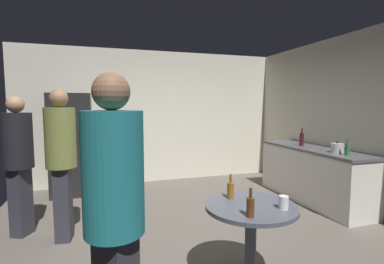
{
  "coord_description": "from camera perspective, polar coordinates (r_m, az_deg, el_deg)",
  "views": [
    {
      "loc": [
        -1.04,
        -3.25,
        1.6
      ],
      "look_at": [
        0.18,
        0.59,
        1.21
      ],
      "focal_mm": 26.59,
      "sensor_mm": 36.0,
      "label": 1
    }
  ],
  "objects": [
    {
      "name": "ground_plane",
      "position": [
        3.79,
        0.12,
        -20.32
      ],
      "size": [
        5.2,
        5.2,
        0.1
      ],
      "primitive_type": "cube",
      "color": "#5B544C"
    },
    {
      "name": "wall_back",
      "position": [
        5.98,
        -7.6,
        3.0
      ],
      "size": [
        5.32,
        0.06,
        2.7
      ],
      "primitive_type": "cube",
      "color": "beige",
      "rests_on": "ground_plane"
    },
    {
      "name": "wall_side_right",
      "position": [
        4.91,
        30.79,
        1.77
      ],
      "size": [
        0.06,
        5.2,
        2.7
      ],
      "primitive_type": "cube",
      "color": "beige",
      "rests_on": "ground_plane"
    },
    {
      "name": "refrigerator",
      "position": [
        5.52,
        -23.03,
        -2.27
      ],
      "size": [
        0.7,
        0.68,
        1.8
      ],
      "color": "black",
      "rests_on": "ground_plane"
    },
    {
      "name": "kitchen_counter",
      "position": [
        5.19,
        23.03,
        -7.78
      ],
      "size": [
        0.64,
        2.12,
        0.9
      ],
      "color": "beige",
      "rests_on": "ground_plane"
    },
    {
      "name": "kettle",
      "position": [
        4.67,
        27.14,
        -2.88
      ],
      "size": [
        0.24,
        0.17,
        0.18
      ],
      "color": "#B2B2B7",
      "rests_on": "kitchen_counter"
    },
    {
      "name": "wine_bottle_on_counter",
      "position": [
        5.21,
        21.15,
        -1.32
      ],
      "size": [
        0.08,
        0.08,
        0.31
      ],
      "color": "#3F141E",
      "rests_on": "kitchen_counter"
    },
    {
      "name": "beer_bottle_on_counter",
      "position": [
        4.52,
        28.7,
        -3.06
      ],
      "size": [
        0.06,
        0.06,
        0.23
      ],
      "color": "#26662D",
      "rests_on": "kitchen_counter"
    },
    {
      "name": "foreground_table",
      "position": [
        2.63,
        11.74,
        -16.27
      ],
      "size": [
        0.8,
        0.8,
        0.73
      ],
      "color": "#4C515B",
      "rests_on": "ground_plane"
    },
    {
      "name": "beer_bottle_amber",
      "position": [
        2.7,
        7.74,
        -11.41
      ],
      "size": [
        0.06,
        0.06,
        0.23
      ],
      "color": "#8C5919",
      "rests_on": "foreground_table"
    },
    {
      "name": "beer_bottle_brown",
      "position": [
        2.31,
        11.64,
        -14.4
      ],
      "size": [
        0.06,
        0.06,
        0.23
      ],
      "color": "#593314",
      "rests_on": "foreground_table"
    },
    {
      "name": "plastic_cup_white",
      "position": [
        2.55,
        17.9,
        -13.3
      ],
      "size": [
        0.08,
        0.08,
        0.11
      ],
      "primitive_type": "cylinder",
      "color": "white",
      "rests_on": "foreground_table"
    },
    {
      "name": "person_in_olive_shirt",
      "position": [
        3.63,
        -24.78,
        -3.82
      ],
      "size": [
        0.38,
        0.38,
        1.78
      ],
      "rotation": [
        0.0,
        0.0,
        -0.11
      ],
      "color": "#2D2D38",
      "rests_on": "ground_plane"
    },
    {
      "name": "person_in_teal_shirt",
      "position": [
        1.71,
        -15.35,
        -13.7
      ],
      "size": [
        0.48,
        0.48,
        1.78
      ],
      "rotation": [
        0.0,
        0.0,
        0.69
      ],
      "color": "#2D2D38",
      "rests_on": "ground_plane"
    },
    {
      "name": "person_in_black_shirt",
      "position": [
        4.02,
        -31.5,
        -3.94
      ],
      "size": [
        0.46,
        0.46,
        1.71
      ],
      "rotation": [
        0.0,
        0.0,
        -0.48
      ],
      "color": "#2D2D38",
      "rests_on": "ground_plane"
    }
  ]
}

